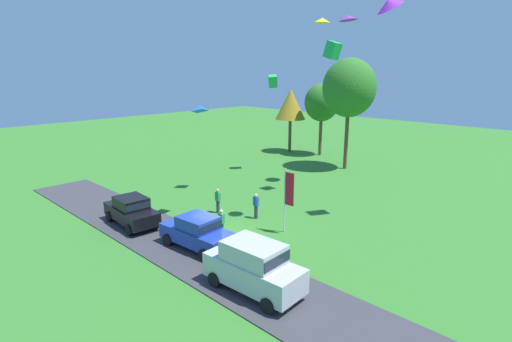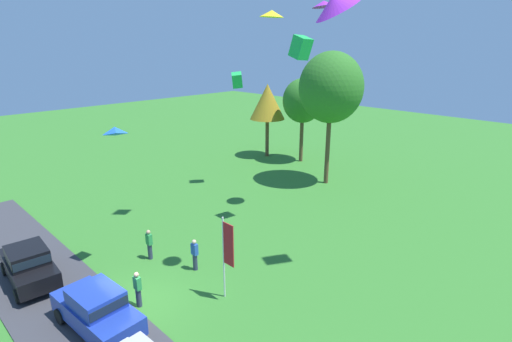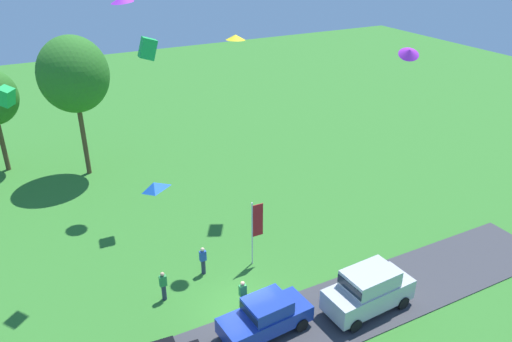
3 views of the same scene
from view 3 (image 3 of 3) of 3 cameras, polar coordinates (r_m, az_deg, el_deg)
The scene contains 14 objects.
ground_plane at distance 26.12m, azimuth -1.58°, elevation -15.62°, with size 120.00×120.00×0.00m, color #337528.
pavement_strip at distance 24.58m, azimuth 0.96°, elevation -18.79°, with size 36.00×4.40×0.06m, color #38383D.
car_sedan_near_entrance at distance 24.31m, azimuth 1.13°, elevation -16.13°, with size 4.52×2.21×1.84m.
car_suv_far_end at distance 25.95m, azimuth 12.76°, elevation -12.98°, with size 4.70×2.25×2.28m.
person_watching_sky at distance 28.04m, azimuth -6.07°, elevation -10.12°, with size 0.36×0.24×1.71m.
person_on_lawn at distance 25.64m, azimuth -1.52°, elevation -13.98°, with size 0.36×0.24×1.71m.
person_beside_suv at distance 26.61m, azimuth -10.54°, elevation -12.75°, with size 0.36×0.24×1.71m.
tree_left_of_center at distance 38.69m, azimuth -20.14°, elevation 10.30°, with size 5.05×5.05×10.66m.
flag_banner at distance 27.80m, azimuth -0.02°, elevation -6.16°, with size 0.71×0.08×4.00m.
kite_delta_near_flag at distance 26.36m, azimuth -2.35°, elevation 15.03°, with size 1.00×1.00×0.27m, color yellow.
kite_box_low_drifter at distance 32.72m, azimuth -26.67°, elevation 7.63°, with size 0.74×0.74×1.04m, color green.
kite_diamond_over_trees at distance 22.19m, azimuth -11.59°, elevation -1.70°, with size 0.85×1.00×0.36m, color blue.
kite_delta_high_left at distance 25.89m, azimuth 17.11°, elevation 12.88°, with size 1.00×1.00×0.31m, color purple.
kite_box_mid_center at distance 30.87m, azimuth -12.28°, elevation 13.52°, with size 0.85×0.85×1.19m, color green.
Camera 3 is at (-8.42, -17.58, 17.39)m, focal length 35.00 mm.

